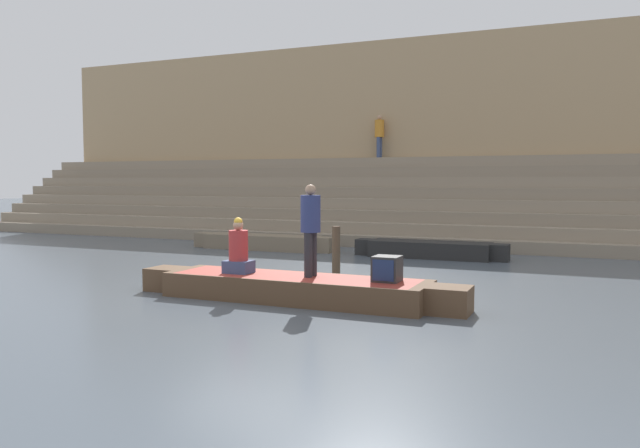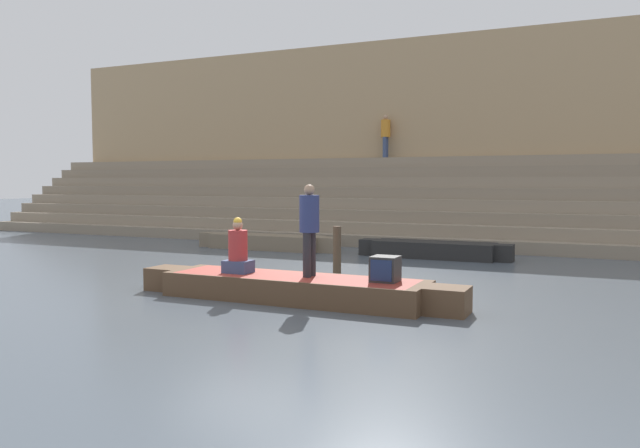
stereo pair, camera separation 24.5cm
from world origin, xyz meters
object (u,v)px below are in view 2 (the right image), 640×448
moored_boat_distant (434,249)px  mooring_post (337,254)px  person_standing (309,224)px  tv_set (385,269)px  rowboat_main (293,287)px  moored_boat_shore (267,242)px  person_rowing (238,251)px  person_on_steps (386,133)px

moored_boat_distant → mooring_post: bearing=-93.5°
moored_boat_distant → person_standing: bearing=-87.6°
person_standing → tv_set: 1.66m
rowboat_main → person_standing: person_standing is taller
moored_boat_shore → tv_set: bearing=-50.3°
person_rowing → tv_set: person_rowing is taller
rowboat_main → mooring_post: (-0.09, 2.30, 0.37)m
rowboat_main → person_on_steps: 14.54m
tv_set → moored_boat_distant: size_ratio=0.10×
person_standing → moored_boat_shore: person_standing is taller
tv_set → moored_boat_distant: tv_set is taller
rowboat_main → person_rowing: size_ratio=6.05×
moored_boat_distant → tv_set: bearing=-76.2°
tv_set → mooring_post: bearing=125.8°
moored_boat_distant → mooring_post: (-0.88, -5.12, 0.37)m
moored_boat_shore → mooring_post: bearing=-49.7°
rowboat_main → mooring_post: bearing=90.0°
person_standing → moored_boat_shore: size_ratio=0.35×
moored_boat_distant → mooring_post: size_ratio=3.60×
person_standing → person_on_steps: size_ratio=1.00×
rowboat_main → mooring_post: size_ratio=5.25×
rowboat_main → moored_boat_distant: size_ratio=1.46×
person_rowing → person_on_steps: person_on_steps is taller
mooring_post → person_on_steps: bearing=103.5°
tv_set → mooring_post: (-1.85, 2.19, -0.07)m
rowboat_main → person_standing: 1.23m
person_standing → tv_set: bearing=-16.0°
moored_boat_shore → rowboat_main: bearing=-59.3°
rowboat_main → person_on_steps: (-2.82, 13.72, 3.89)m
person_standing → moored_boat_shore: bearing=107.8°
person_standing → moored_boat_distant: size_ratio=0.38×
person_standing → person_on_steps: person_on_steps is taller
person_rowing → moored_boat_distant: 7.76m
person_standing → person_rowing: 1.57m
tv_set → moored_boat_shore: (-6.52, 7.32, -0.43)m
person_standing → mooring_post: (-0.38, 2.21, -0.82)m
person_on_steps → moored_boat_distant: bearing=-121.0°
person_rowing → moored_boat_shore: bearing=101.8°
person_rowing → moored_boat_distant: size_ratio=0.24×
person_rowing → mooring_post: size_ratio=0.87×
person_rowing → tv_set: 2.94m
rowboat_main → person_standing: bearing=14.3°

